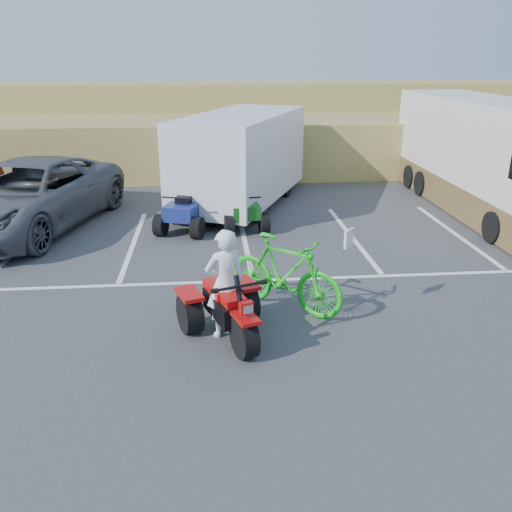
{
  "coord_description": "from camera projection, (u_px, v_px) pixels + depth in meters",
  "views": [
    {
      "loc": [
        -0.86,
        -7.66,
        4.33
      ],
      "look_at": [
        -0.06,
        1.16,
        1.0
      ],
      "focal_mm": 38.0,
      "sensor_mm": 36.0,
      "label": 1
    }
  ],
  "objects": [
    {
      "name": "ground",
      "position": [
        266.0,
        339.0,
        8.74
      ],
      "size": [
        100.0,
        100.0,
        0.0
      ],
      "primitive_type": "plane",
      "color": "#39393C",
      "rests_on": "ground"
    },
    {
      "name": "parking_stripes",
      "position": [
        284.0,
        251.0,
        12.6
      ],
      "size": [
        28.0,
        5.16,
        0.01
      ],
      "color": "white",
      "rests_on": "ground"
    },
    {
      "name": "grass_embankment",
      "position": [
        227.0,
        127.0,
        22.67
      ],
      "size": [
        40.0,
        8.5,
        3.1
      ],
      "color": "olive",
      "rests_on": "ground"
    },
    {
      "name": "red_trike_atv",
      "position": [
        230.0,
        338.0,
        8.76
      ],
      "size": [
        1.83,
        2.09,
        1.14
      ],
      "primitive_type": null,
      "rotation": [
        0.0,
        0.0,
        0.34
      ],
      "color": "#AE0B09",
      "rests_on": "ground"
    },
    {
      "name": "rider",
      "position": [
        225.0,
        284.0,
        8.57
      ],
      "size": [
        0.77,
        0.63,
        1.81
      ],
      "primitive_type": "imported",
      "rotation": [
        0.0,
        0.0,
        3.48
      ],
      "color": "white",
      "rests_on": "ground"
    },
    {
      "name": "green_dirt_bike",
      "position": [
        284.0,
        274.0,
        9.54
      ],
      "size": [
        2.18,
        1.92,
        1.37
      ],
      "primitive_type": "imported",
      "rotation": [
        0.0,
        0.0,
        0.9
      ],
      "color": "#14BF19",
      "rests_on": "ground"
    },
    {
      "name": "grey_pickup",
      "position": [
        27.0,
        196.0,
        13.94
      ],
      "size": [
        4.52,
        6.87,
        1.75
      ],
      "primitive_type": "imported",
      "rotation": [
        0.0,
        0.0,
        -0.28
      ],
      "color": "#4C5054",
      "rests_on": "ground"
    },
    {
      "name": "cargo_trailer",
      "position": [
        242.0,
        157.0,
        15.96
      ],
      "size": [
        4.44,
        6.23,
        2.7
      ],
      "rotation": [
        0.0,
        0.0,
        -0.41
      ],
      "color": "silver",
      "rests_on": "ground"
    },
    {
      "name": "rv_motorhome",
      "position": [
        482.0,
        164.0,
        15.6
      ],
      "size": [
        2.23,
        8.61,
        3.09
      ],
      "rotation": [
        0.0,
        0.0,
        -0.01
      ],
      "color": "silver",
      "rests_on": "ground"
    },
    {
      "name": "quad_atv_blue",
      "position": [
        187.0,
        231.0,
        14.07
      ],
      "size": [
        1.66,
        1.91,
        1.05
      ],
      "primitive_type": null,
      "rotation": [
        0.0,
        0.0,
        -0.32
      ],
      "color": "navy",
      "rests_on": "ground"
    },
    {
      "name": "quad_atv_green",
      "position": [
        243.0,
        228.0,
        14.26
      ],
      "size": [
        1.33,
        1.66,
        0.99
      ],
      "primitive_type": null,
      "rotation": [
        0.0,
        0.0,
        0.13
      ],
      "color": "#125316",
      "rests_on": "ground"
    }
  ]
}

